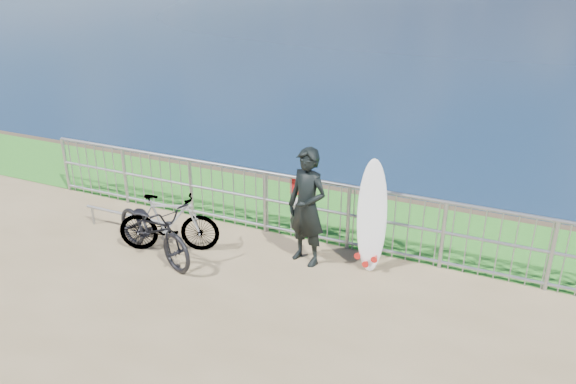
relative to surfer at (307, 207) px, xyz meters
The scene contains 7 objects.
grass_strip 2.07m from the surfer, 107.47° to the left, with size 120.00×120.00×0.00m, color #237620.
railing 0.92m from the surfer, 128.80° to the left, with size 10.06×0.10×1.13m.
surfer is the anchor object (origin of this frame).
surfboard 0.98m from the surfer, 15.11° to the left, with size 0.56×0.52×1.72m.
bicycle_near 2.44m from the surfer, 158.35° to the right, with size 0.66×1.90×1.00m, color black.
bicycle_far 2.28m from the surfer, 164.77° to the right, with size 0.46×1.62×0.97m, color black.
bike_rack 3.31m from the surfer, behind, with size 1.71×0.05×0.36m.
Camera 1 is at (3.51, -6.21, 4.43)m, focal length 35.00 mm.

